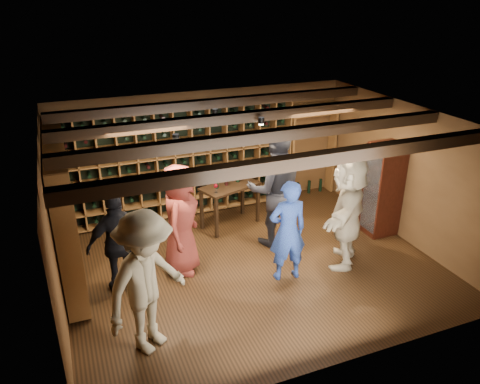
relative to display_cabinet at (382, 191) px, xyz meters
name	(u,v)px	position (x,y,z in m)	size (l,w,h in m)	color
ground	(252,265)	(-2.71, -0.20, -0.86)	(6.00, 6.00, 0.00)	#331D0E
room_shell	(253,126)	(-2.71, -0.15, 1.56)	(6.00, 6.00, 6.00)	brown
wine_rack_back	(183,162)	(-3.24, 2.13, 0.29)	(4.65, 0.30, 2.20)	brown
wine_rack_left	(64,211)	(-5.54, 0.62, 0.29)	(0.30, 2.65, 2.20)	brown
crate_shelf	(313,127)	(-0.31, 2.12, 0.71)	(1.20, 0.32, 2.07)	brown
display_cabinet	(382,191)	(0.00, 0.00, 0.00)	(0.55, 0.50, 1.75)	#39120B
man_blue_shirt	(288,231)	(-2.35, -0.72, -0.01)	(0.62, 0.40, 1.69)	navy
man_grey_suit	(275,190)	(-2.03, 0.40, 0.19)	(1.01, 0.79, 2.09)	black
guest_red_floral	(180,219)	(-3.84, 0.12, 0.07)	(0.91, 0.59, 1.86)	maroon
guest_woman_black	(119,243)	(-4.85, -0.09, -0.02)	(0.98, 0.41, 1.66)	black
guest_khaki	(147,283)	(-4.70, -1.50, 0.12)	(1.26, 0.73, 1.95)	#7E7257
guest_beige	(347,211)	(-1.23, -0.67, 0.11)	(1.79, 0.57, 1.94)	tan
tasting_table	(230,190)	(-2.55, 1.31, -0.10)	(1.25, 0.89, 1.13)	black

